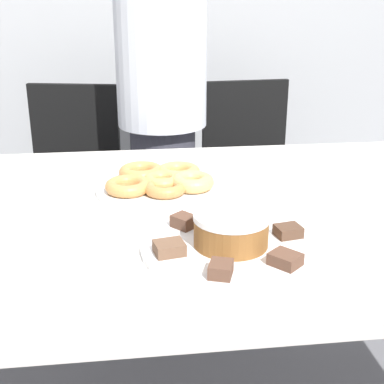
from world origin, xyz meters
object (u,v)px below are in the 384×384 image
object	(u,v)px
plate_cake	(231,247)
office_chair_right	(252,188)
plate_donuts	(162,188)
frosted_cake	(231,229)
person_standing	(162,109)
office_chair_left	(70,196)

from	to	relation	value
plate_cake	office_chair_right	bearing A→B (deg)	74.51
plate_donuts	frosted_cake	size ratio (longest dim) A/B	2.27
person_standing	plate_cake	xyz separation A→B (m)	(0.06, -1.10, -0.06)
office_chair_right	plate_donuts	world-z (taller)	office_chair_right
person_standing	plate_donuts	xyz separation A→B (m)	(-0.05, -0.73, -0.06)
plate_cake	frosted_cake	bearing A→B (deg)	0.00
person_standing	office_chair_left	xyz separation A→B (m)	(-0.40, 0.14, -0.41)
office_chair_right	office_chair_left	bearing A→B (deg)	175.97
office_chair_right	frosted_cake	xyz separation A→B (m)	(-0.35, -1.25, 0.38)
office_chair_right	plate_cake	size ratio (longest dim) A/B	2.34
office_chair_right	plate_cake	bearing A→B (deg)	-109.60
plate_donuts	frosted_cake	xyz separation A→B (m)	(0.12, -0.37, 0.04)
office_chair_right	person_standing	bearing A→B (deg)	-164.87
office_chair_left	office_chair_right	size ratio (longest dim) A/B	1.00
plate_donuts	plate_cake	bearing A→B (deg)	-72.57
person_standing	plate_cake	bearing A→B (deg)	-86.68
plate_cake	plate_donuts	size ratio (longest dim) A/B	1.05
plate_cake	plate_donuts	xyz separation A→B (m)	(-0.12, 0.37, 0.00)
office_chair_left	plate_cake	distance (m)	1.37
office_chair_left	office_chair_right	distance (m)	0.81
office_chair_left	plate_donuts	bearing A→B (deg)	-56.22
office_chair_right	plate_cake	world-z (taller)	office_chair_right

